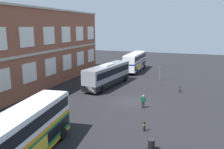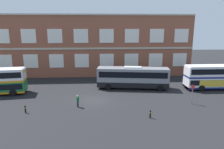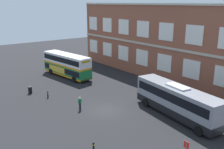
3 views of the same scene
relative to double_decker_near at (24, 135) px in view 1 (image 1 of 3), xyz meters
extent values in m
plane|color=black|center=(16.39, -1.42, -2.15)|extent=(120.00, 120.00, 0.00)
cube|color=brown|center=(13.62, 14.58, 4.12)|extent=(46.29, 8.00, 12.54)
cube|color=#B2A893|center=(13.62, 10.50, 3.87)|extent=(46.29, 0.16, 0.36)
cube|color=#B2A893|center=(13.62, 10.53, 10.54)|extent=(46.29, 0.28, 0.30)
cube|color=silver|center=(8.48, 10.52, 1.36)|extent=(2.88, 0.12, 2.76)
cube|color=silver|center=(13.62, 10.52, 1.36)|extent=(2.88, 0.12, 2.76)
cube|color=silver|center=(18.77, 10.52, 1.36)|extent=(2.88, 0.12, 2.76)
cube|color=silver|center=(23.91, 10.52, 1.36)|extent=(2.88, 0.12, 2.76)
cube|color=silver|center=(29.05, 10.52, 1.36)|extent=(2.88, 0.12, 2.76)
cube|color=silver|center=(34.20, 10.52, 1.36)|extent=(2.88, 0.12, 2.76)
cube|color=silver|center=(13.62, 10.52, 6.38)|extent=(2.88, 0.12, 2.76)
cube|color=silver|center=(18.77, 10.52, 6.38)|extent=(2.88, 0.12, 2.76)
cube|color=silver|center=(23.91, 10.52, 6.38)|extent=(2.88, 0.12, 2.76)
cube|color=silver|center=(29.05, 10.52, 6.38)|extent=(2.88, 0.12, 2.76)
cube|color=silver|center=(34.20, 10.52, 6.38)|extent=(2.88, 0.12, 2.76)
cube|color=#197038|center=(0.00, 0.00, -0.92)|extent=(11.24, 3.97, 1.75)
cube|color=black|center=(0.00, 0.00, -0.71)|extent=(10.81, 3.95, 0.90)
cube|color=orange|center=(0.00, 0.00, 0.10)|extent=(11.24, 3.97, 0.30)
cube|color=silver|center=(0.00, 0.00, 1.03)|extent=(11.24, 3.97, 1.55)
cube|color=black|center=(0.00, 0.00, 1.10)|extent=(10.81, 3.95, 0.90)
cube|color=silver|center=(0.00, 0.00, 1.86)|extent=(11.01, 3.84, 0.12)
cube|color=yellow|center=(5.42, 0.72, 1.45)|extent=(0.28, 1.65, 0.40)
cylinder|color=black|center=(3.98, -0.76, -1.63)|extent=(1.07, 0.45, 1.04)
cylinder|color=black|center=(3.65, 1.77, -1.63)|extent=(1.07, 0.45, 1.04)
cube|color=silver|center=(37.30, 1.07, -0.92)|extent=(11.00, 2.56, 1.75)
cube|color=black|center=(37.30, 1.07, -0.71)|extent=(10.56, 2.60, 0.90)
cube|color=navy|center=(37.30, 1.07, 0.10)|extent=(11.00, 2.56, 0.30)
cube|color=silver|center=(37.30, 1.07, 1.03)|extent=(11.00, 2.56, 1.55)
cube|color=black|center=(37.30, 1.07, 1.10)|extent=(10.56, 2.60, 0.90)
cube|color=navy|center=(37.30, 1.07, -1.66)|extent=(11.00, 2.58, 0.28)
cube|color=silver|center=(37.30, 1.07, 1.86)|extent=(10.78, 2.46, 0.12)
cube|color=gold|center=(35.98, -0.22, -0.84)|extent=(4.84, 0.04, 1.10)
cube|color=yellow|center=(42.77, 1.06, 1.45)|extent=(0.06, 1.66, 0.40)
cylinder|color=black|center=(41.15, -0.21, -1.63)|extent=(1.04, 0.32, 1.04)
cylinder|color=black|center=(41.15, 2.34, -1.63)|extent=(1.04, 0.32, 1.04)
cylinder|color=black|center=(34.00, -0.20, -1.63)|extent=(1.04, 0.32, 1.04)
cylinder|color=black|center=(34.00, 2.35, -1.63)|extent=(1.04, 0.32, 1.04)
cube|color=gray|center=(22.90, 2.14, -0.15)|extent=(12.23, 4.13, 3.20)
cube|color=black|center=(22.90, 2.14, 0.49)|extent=(11.53, 4.08, 1.00)
cube|color=black|center=(22.90, 2.14, -1.30)|extent=(12.24, 4.15, 0.90)
cube|color=silver|center=(22.90, 2.14, 1.55)|extent=(3.02, 1.65, 0.20)
cylinder|color=black|center=(27.25, 0.27, -1.63)|extent=(1.07, 0.46, 1.04)
cylinder|color=black|center=(27.59, 2.79, -1.63)|extent=(1.07, 0.46, 1.04)
cylinder|color=black|center=(18.69, 1.42, -1.63)|extent=(1.07, 0.46, 1.04)
cylinder|color=black|center=(19.03, 3.95, -1.63)|extent=(1.07, 0.46, 1.04)
cylinder|color=black|center=(14.31, -5.75, -1.72)|extent=(0.22, 0.22, 0.85)
cylinder|color=black|center=(14.40, -5.93, -1.72)|extent=(0.22, 0.22, 0.85)
cube|color=#145933|center=(14.36, -5.84, -1.00)|extent=(0.40, 0.47, 0.60)
cylinder|color=#145933|center=(14.23, -5.61, -1.03)|extent=(0.15, 0.15, 0.57)
cylinder|color=#145933|center=(14.48, -6.07, -1.03)|extent=(0.15, 0.15, 0.57)
sphere|color=tan|center=(14.36, -5.84, -0.56)|extent=(0.22, 0.22, 0.22)
cylinder|color=slate|center=(29.93, -5.54, -0.80)|extent=(0.10, 0.10, 2.70)
cube|color=red|center=(29.93, -5.56, 0.27)|extent=(0.44, 0.04, 0.56)
cylinder|color=black|center=(4.73, -8.62, -1.67)|extent=(0.56, 0.56, 0.95)
cylinder|color=black|center=(4.73, -8.62, -1.16)|extent=(0.60, 0.60, 0.08)
cylinder|color=black|center=(8.08, -7.34, -1.67)|extent=(0.18, 0.18, 0.95)
cylinder|color=yellow|center=(8.08, -7.34, -1.47)|extent=(0.19, 0.19, 0.08)
cylinder|color=black|center=(23.16, -9.67, -1.67)|extent=(0.18, 0.18, 0.95)
cylinder|color=yellow|center=(23.16, -9.67, -1.47)|extent=(0.19, 0.19, 0.08)
camera|label=1|loc=(-12.42, -11.42, 7.89)|focal=36.74mm
camera|label=2|loc=(17.39, -31.71, 8.41)|focal=33.08mm
camera|label=3|loc=(40.05, -20.65, 10.85)|focal=40.63mm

